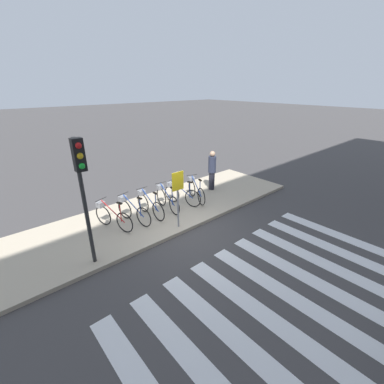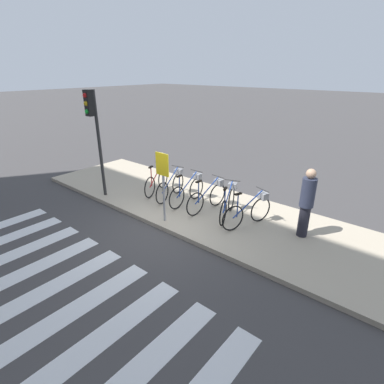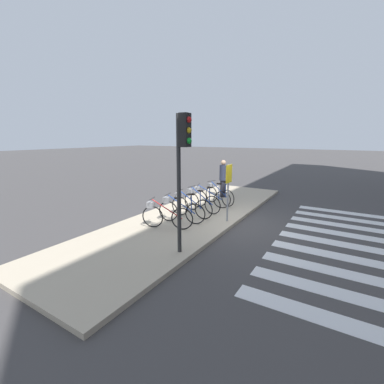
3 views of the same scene
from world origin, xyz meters
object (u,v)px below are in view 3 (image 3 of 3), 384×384
object	(u,v)px
parked_bicycle_2	(189,205)
pedestrian	(223,178)
parked_bicycle_1	(179,209)
sign_post	(228,183)
parked_bicycle_0	(164,215)
parked_bicycle_4	(208,197)
traffic_light	(183,155)
parked_bicycle_5	(218,194)
parked_bicycle_3	(200,200)

from	to	relation	value
parked_bicycle_2	pedestrian	bearing A→B (deg)	4.82
parked_bicycle_1	sign_post	world-z (taller)	sign_post
pedestrian	sign_post	world-z (taller)	sign_post
parked_bicycle_0	parked_bicycle_4	size ratio (longest dim) A/B	1.00
pedestrian	traffic_light	world-z (taller)	traffic_light
parked_bicycle_5	traffic_light	xyz separation A→B (m)	(-4.77, -1.35, 1.97)
parked_bicycle_1	parked_bicycle_0	bearing A→B (deg)	174.67
sign_post	parked_bicycle_1	bearing A→B (deg)	125.95
sign_post	parked_bicycle_3	bearing A→B (deg)	70.07
parked_bicycle_4	traffic_light	distance (m)	4.71
sign_post	parked_bicycle_4	bearing A→B (deg)	49.47
parked_bicycle_5	pedestrian	bearing A→B (deg)	15.72
pedestrian	parked_bicycle_0	bearing A→B (deg)	-177.03
parked_bicycle_2	traffic_light	world-z (taller)	traffic_light
parked_bicycle_4	parked_bicycle_3	bearing A→B (deg)	-179.50
parked_bicycle_3	parked_bicycle_5	distance (m)	1.43
parked_bicycle_2	parked_bicycle_4	distance (m)	1.46
parked_bicycle_0	parked_bicycle_5	xyz separation A→B (m)	(3.62, -0.11, 0.00)
parked_bicycle_2	pedestrian	size ratio (longest dim) A/B	0.94
parked_bicycle_1	parked_bicycle_4	size ratio (longest dim) A/B	1.04
parked_bicycle_4	traffic_light	xyz separation A→B (m)	(-4.03, -1.44, 1.97)
parked_bicycle_5	sign_post	distance (m)	2.48
parked_bicycle_5	parked_bicycle_0	bearing A→B (deg)	178.21
parked_bicycle_0	pedestrian	distance (m)	4.96
parked_bicycle_2	pedestrian	xyz separation A→B (m)	(3.51, 0.30, 0.49)
parked_bicycle_3	sign_post	size ratio (longest dim) A/B	0.86
sign_post	parked_bicycle_2	bearing A→B (deg)	101.37
parked_bicycle_4	pedestrian	xyz separation A→B (m)	(2.05, 0.28, 0.49)
parked_bicycle_4	sign_post	bearing A→B (deg)	-130.53
parked_bicycle_5	parked_bicycle_3	bearing A→B (deg)	176.82
parked_bicycle_2	parked_bicycle_4	size ratio (longest dim) A/B	1.05
parked_bicycle_1	parked_bicycle_2	world-z (taller)	same
parked_bicycle_0	parked_bicycle_2	bearing A→B (deg)	-1.61
parked_bicycle_3	sign_post	distance (m)	1.71
parked_bicycle_0	parked_bicycle_3	distance (m)	2.19
parked_bicycle_0	parked_bicycle_2	world-z (taller)	same
pedestrian	traffic_light	xyz separation A→B (m)	(-6.08, -1.72, 1.48)
parked_bicycle_4	parked_bicycle_5	size ratio (longest dim) A/B	0.99
parked_bicycle_4	pedestrian	bearing A→B (deg)	7.89
parked_bicycle_5	parked_bicycle_2	bearing A→B (deg)	178.10
parked_bicycle_0	parked_bicycle_4	world-z (taller)	same
pedestrian	sign_post	distance (m)	3.66
parked_bicycle_0	traffic_light	world-z (taller)	traffic_light
parked_bicycle_1	pedestrian	world-z (taller)	pedestrian
parked_bicycle_5	sign_post	bearing A→B (deg)	-145.96
parked_bicycle_1	sign_post	size ratio (longest dim) A/B	0.85
parked_bicycle_3	parked_bicycle_0	bearing A→B (deg)	179.12
parked_bicycle_1	parked_bicycle_4	bearing A→B (deg)	1.04
parked_bicycle_4	parked_bicycle_5	distance (m)	0.74
parked_bicycle_3	parked_bicycle_4	distance (m)	0.68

